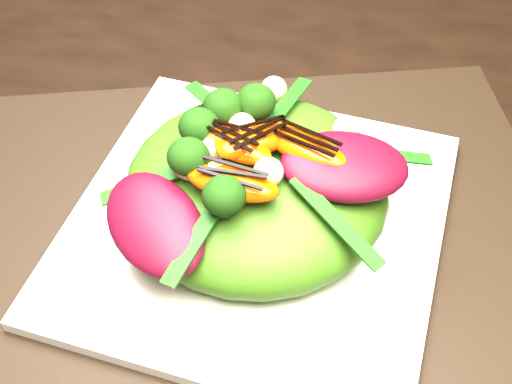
% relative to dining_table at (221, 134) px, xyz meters
% --- Properties ---
extents(dining_table, '(1.60, 0.90, 0.75)m').
position_rel_dining_table_xyz_m(dining_table, '(0.00, 0.00, 0.00)').
color(dining_table, black).
rests_on(dining_table, floor).
extents(placemat, '(0.56, 0.48, 0.00)m').
position_rel_dining_table_xyz_m(placemat, '(0.06, -0.12, 0.02)').
color(placemat, black).
rests_on(placemat, dining_table).
extents(plate_base, '(0.30, 0.30, 0.01)m').
position_rel_dining_table_xyz_m(plate_base, '(0.06, -0.12, 0.03)').
color(plate_base, silver).
rests_on(plate_base, placemat).
extents(salad_bowl, '(0.30, 0.30, 0.02)m').
position_rel_dining_table_xyz_m(salad_bowl, '(0.06, -0.12, 0.04)').
color(salad_bowl, silver).
rests_on(salad_bowl, plate_base).
extents(lettuce_mound, '(0.22, 0.22, 0.07)m').
position_rel_dining_table_xyz_m(lettuce_mound, '(0.06, -0.12, 0.07)').
color(lettuce_mound, '#376212').
rests_on(lettuce_mound, salad_bowl).
extents(radicchio_leaf, '(0.10, 0.08, 0.02)m').
position_rel_dining_table_xyz_m(radicchio_leaf, '(0.12, -0.12, 0.11)').
color(radicchio_leaf, '#3F0614').
rests_on(radicchio_leaf, lettuce_mound).
extents(orange_segment, '(0.07, 0.04, 0.02)m').
position_rel_dining_table_xyz_m(orange_segment, '(0.06, -0.11, 0.11)').
color(orange_segment, '#CB3D03').
rests_on(orange_segment, lettuce_mound).
extents(broccoli_floret, '(0.05, 0.05, 0.04)m').
position_rel_dining_table_xyz_m(broccoli_floret, '(0.00, -0.10, 0.12)').
color(broccoli_floret, black).
rests_on(broccoli_floret, lettuce_mound).
extents(macadamia_nut, '(0.03, 0.03, 0.02)m').
position_rel_dining_table_xyz_m(macadamia_nut, '(0.09, -0.17, 0.11)').
color(macadamia_nut, beige).
rests_on(macadamia_nut, lettuce_mound).
extents(balsamic_drizzle, '(0.04, 0.01, 0.00)m').
position_rel_dining_table_xyz_m(balsamic_drizzle, '(0.06, -0.11, 0.12)').
color(balsamic_drizzle, black).
rests_on(balsamic_drizzle, orange_segment).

